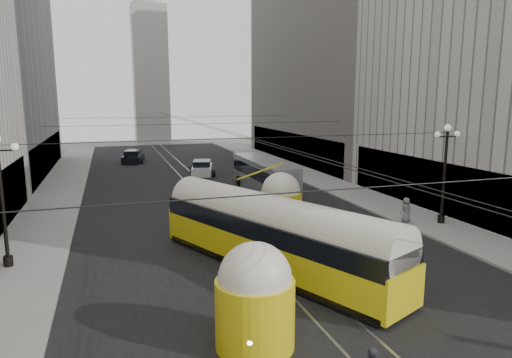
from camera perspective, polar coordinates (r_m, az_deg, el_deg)
road at (r=39.69m, az=-6.38°, el=-1.77°), size 20.00×85.00×0.02m
sidewalk_left at (r=42.59m, az=-23.40°, el=-1.63°), size 4.00×72.00×0.15m
sidewalk_right at (r=46.69m, az=7.31°, el=0.11°), size 4.00×72.00×0.15m
rail_left at (r=39.56m, az=-7.45°, el=-1.83°), size 0.12×85.00×0.04m
rail_right at (r=39.84m, az=-5.33°, el=-1.70°), size 0.12×85.00×0.04m
building_right_far at (r=60.83m, az=9.81°, el=17.73°), size 12.60×32.60×32.60m
distant_tower at (r=86.19m, az=-13.14°, el=14.45°), size 6.00×6.00×31.36m
lamppost_left_mid at (r=24.51m, az=-29.22°, el=-1.55°), size 1.86×0.44×6.37m
lamppost_right_mid at (r=31.39m, az=22.54°, el=1.28°), size 1.86×0.44×6.37m
catenary at (r=37.95m, az=-6.08°, el=6.66°), size 25.00×72.00×0.23m
streetcar at (r=21.87m, az=2.01°, el=-6.83°), size 8.40×15.35×3.64m
city_bus at (r=39.37m, az=0.98°, el=0.52°), size 2.64×11.27×2.86m
sedan_white_far at (r=49.06m, az=-6.76°, el=1.35°), size 3.13×5.22×1.54m
sedan_dark_far at (r=60.17m, az=-15.09°, el=2.70°), size 3.15×5.28×1.56m
pedestrian_sidewalk_right at (r=31.26m, az=18.25°, el=-3.69°), size 0.82×0.54×1.62m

